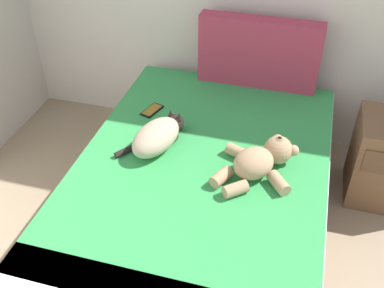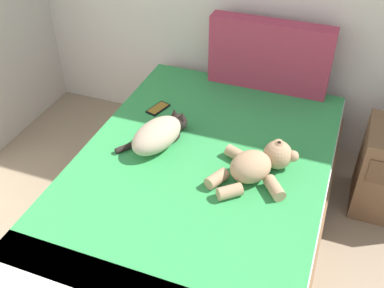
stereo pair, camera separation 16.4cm
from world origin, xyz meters
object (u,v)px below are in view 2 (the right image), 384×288
at_px(patterned_cushion, 269,56).
at_px(cat, 159,134).
at_px(bed, 197,202).
at_px(teddy_bear, 258,164).
at_px(cell_phone, 158,108).

xyz_separation_m(patterned_cushion, cat, (-0.40, -0.80, -0.15)).
bearing_deg(bed, teddy_bear, 12.02).
xyz_separation_m(teddy_bear, cell_phone, (-0.70, 0.37, -0.06)).
relative_size(patterned_cushion, teddy_bear, 1.64).
distance_m(bed, patterned_cushion, 1.03).
bearing_deg(teddy_bear, cell_phone, 152.60).
xyz_separation_m(bed, teddy_bear, (0.30, 0.06, 0.31)).
height_order(cat, teddy_bear, teddy_bear).
relative_size(teddy_bear, cell_phone, 2.84).
relative_size(cat, cell_phone, 2.60).
bearing_deg(bed, cat, 156.47).
xyz_separation_m(cat, cell_phone, (-0.15, 0.31, -0.07)).
bearing_deg(patterned_cushion, bed, -98.71).
bearing_deg(cell_phone, bed, -46.28).
height_order(patterned_cushion, teddy_bear, patterned_cushion).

